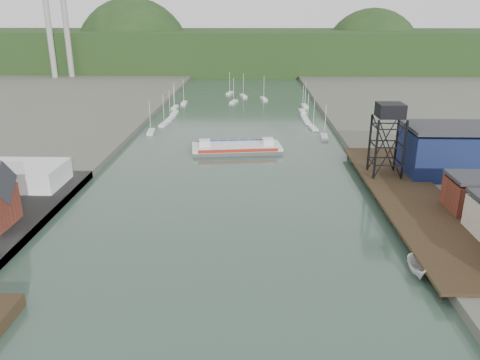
{
  "coord_description": "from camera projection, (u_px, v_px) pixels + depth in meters",
  "views": [
    {
      "loc": [
        5.65,
        -42.56,
        35.98
      ],
      "look_at": [
        2.94,
        47.85,
        4.0
      ],
      "focal_mm": 35.0,
      "sensor_mm": 36.0,
      "label": 1
    }
  ],
  "objects": [
    {
      "name": "smokestacks",
      "position": [
        58.0,
        26.0,
        264.35
      ],
      "size": [
        11.2,
        8.2,
        60.0
      ],
      "color": "gray",
      "rests_on": "ground"
    },
    {
      "name": "distant_hills",
      "position": [
        241.0,
        53.0,
        332.9
      ],
      "size": [
        500.0,
        120.0,
        80.0
      ],
      "color": "#1B3316",
      "rests_on": "ground"
    },
    {
      "name": "motorboat",
      "position": [
        417.0,
        268.0,
        68.27
      ],
      "size": [
        2.56,
        6.06,
        2.3
      ],
      "primitive_type": "imported",
      "rotation": [
        0.0,
        0.0,
        -0.05
      ],
      "color": "silver",
      "rests_on": "ground"
    },
    {
      "name": "blue_shed",
      "position": [
        451.0,
        151.0,
        105.04
      ],
      "size": [
        20.5,
        14.5,
        11.3
      ],
      "color": "#0B1532",
      "rests_on": "east_land"
    },
    {
      "name": "chain_ferry",
      "position": [
        237.0,
        148.0,
        130.2
      ],
      "size": [
        25.68,
        13.01,
        3.54
      ],
      "rotation": [
        0.0,
        0.0,
        0.13
      ],
      "color": "#4A4A4C",
      "rests_on": "ground"
    },
    {
      "name": "east_pier",
      "position": [
        410.0,
        196.0,
        92.99
      ],
      "size": [
        14.0,
        70.0,
        2.45
      ],
      "color": "black",
      "rests_on": "ground"
    },
    {
      "name": "lift_tower",
      "position": [
        390.0,
        115.0,
        100.71
      ],
      "size": [
        6.5,
        6.5,
        16.0
      ],
      "color": "black",
      "rests_on": "east_pier"
    },
    {
      "name": "ground",
      "position": [
        201.0,
        356.0,
        52.26
      ],
      "size": [
        600.0,
        600.0,
        0.0
      ],
      "primitive_type": "plane",
      "color": "#294033",
      "rests_on": "ground"
    },
    {
      "name": "marina_sailboats",
      "position": [
        240.0,
        112.0,
        182.62
      ],
      "size": [
        57.71,
        92.65,
        0.9
      ],
      "color": "silver",
      "rests_on": "ground"
    },
    {
      "name": "white_shed",
      "position": [
        20.0,
        175.0,
        99.33
      ],
      "size": [
        18.0,
        12.0,
        4.5
      ],
      "primitive_type": "cube",
      "color": "silver",
      "rests_on": "west_quay"
    }
  ]
}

